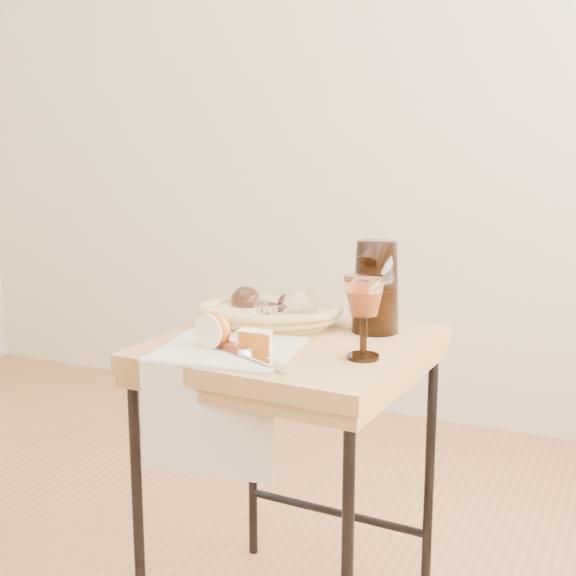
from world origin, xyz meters
The scene contains 11 objects.
wall_back centered at (0.00, 1.80, 1.35)m, with size 3.60×0.00×2.70m, color #C2B59B.
side_table centered at (0.44, 0.33, 0.35)m, with size 0.56×0.56×0.71m, color brown, non-canonical shape.
tea_towel centered at (0.36, 0.20, 0.71)m, with size 0.28×0.25×0.01m, color silver.
bread_basket centered at (0.34, 0.42, 0.73)m, with size 0.30×0.21×0.05m, color olive, non-canonical shape.
goblet_lying_a centered at (0.32, 0.44, 0.76)m, with size 0.12×0.07×0.07m, color brown, non-canonical shape.
goblet_lying_b centered at (0.39, 0.41, 0.76)m, with size 0.13×0.08×0.08m, color white, non-canonical shape.
pitcher centered at (0.59, 0.47, 0.81)m, with size 0.15×0.23×0.25m, color black, non-canonical shape.
wine_goblet centered at (0.63, 0.26, 0.80)m, with size 0.08×0.08×0.17m, color white, non-canonical shape.
apple_half centered at (0.33, 0.20, 0.75)m, with size 0.08×0.04×0.08m, color #B61101.
apple_wedge centered at (0.42, 0.19, 0.74)m, with size 0.07×0.04×0.05m, color #FEF5CB.
table_knife centered at (0.42, 0.16, 0.72)m, with size 0.23×0.02×0.02m, color silver, non-canonical shape.
Camera 1 is at (1.15, -1.26, 1.20)m, focal length 51.11 mm.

